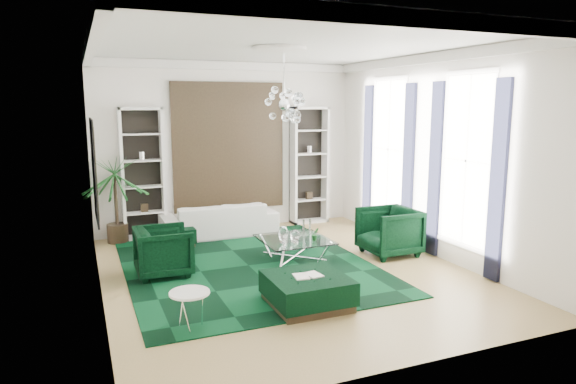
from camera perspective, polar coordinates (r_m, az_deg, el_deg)
name	(u,v)px	position (r m, az deg, el deg)	size (l,w,h in m)	color
floor	(286,273)	(8.97, -0.19, -8.96)	(6.00, 7.00, 0.02)	tan
ceiling	(286,44)	(8.54, -0.20, 16.09)	(6.00, 7.00, 0.02)	white
wall_back	(228,147)	(11.85, -6.64, 5.03)	(6.00, 0.02, 3.80)	white
wall_front	(414,199)	(5.49, 13.78, -0.74)	(6.00, 0.02, 3.80)	white
wall_left	(93,172)	(7.92, -20.80, 2.09)	(0.02, 7.00, 3.80)	white
wall_right	(434,156)	(10.07, 15.91, 3.88)	(0.02, 7.00, 3.80)	white
crown_molding	(286,51)	(8.53, -0.20, 15.35)	(6.00, 7.00, 0.18)	white
ceiling_medallion	(279,49)	(8.81, -0.97, 15.63)	(0.90, 0.90, 0.05)	white
tapestry	(229,147)	(11.81, -6.58, 5.01)	(2.50, 0.06, 2.80)	black
shelving_left	(143,174)	(11.34, -15.84, 1.96)	(0.90, 0.38, 2.80)	white
shelving_right	(309,165)	(12.39, 2.38, 2.97)	(0.90, 0.38, 2.80)	white
painting	(95,170)	(8.53, -20.65, 2.26)	(0.04, 1.30, 1.60)	black
window_near	(466,161)	(9.37, 19.21, 3.29)	(0.03, 1.10, 2.90)	white
curtain_near_a	(498,182)	(8.81, 22.30, 1.07)	(0.07, 0.30, 3.25)	black
curtain_near_b	(435,170)	(9.97, 16.02, 2.37)	(0.07, 0.30, 3.25)	black
window_far	(389,149)	(11.27, 11.11, 4.67)	(0.03, 1.10, 2.90)	white
curtain_far_a	(408,165)	(10.63, 13.22, 2.94)	(0.07, 0.30, 3.25)	black
curtain_far_b	(368,158)	(11.93, 8.87, 3.80)	(0.07, 0.30, 3.25)	black
rug	(248,266)	(9.29, -4.41, -8.19)	(4.20, 5.00, 0.02)	black
sofa	(219,219)	(11.37, -7.68, -3.04)	(2.49, 0.97, 0.73)	silver
armchair_left	(164,251)	(8.95, -13.65, -6.42)	(0.89, 0.92, 0.83)	black
armchair_right	(389,232)	(10.04, 11.15, -4.33)	(0.97, 1.00, 0.91)	black
coffee_table	(294,250)	(9.54, 0.71, -6.43)	(1.21, 1.21, 0.42)	white
ottoman_side	(172,236)	(10.82, -12.79, -4.80)	(0.86, 0.86, 0.38)	black
ottoman_front	(307,291)	(7.51, 2.15, -10.92)	(1.10, 1.10, 0.44)	black
book	(307,275)	(7.43, 2.16, -9.23)	(0.41, 0.27, 0.03)	white
side_table	(190,311)	(6.87, -10.83, -12.88)	(0.52, 0.52, 0.50)	white
palm	(115,187)	(11.16, -18.66, 0.54)	(1.47, 1.47, 2.35)	#1C5F24
chandelier	(284,105)	(9.09, -0.45, 9.65)	(0.81, 0.81, 0.73)	white
table_plant	(315,234)	(9.35, 3.04, -4.69)	(0.13, 0.11, 0.24)	#1C5F24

